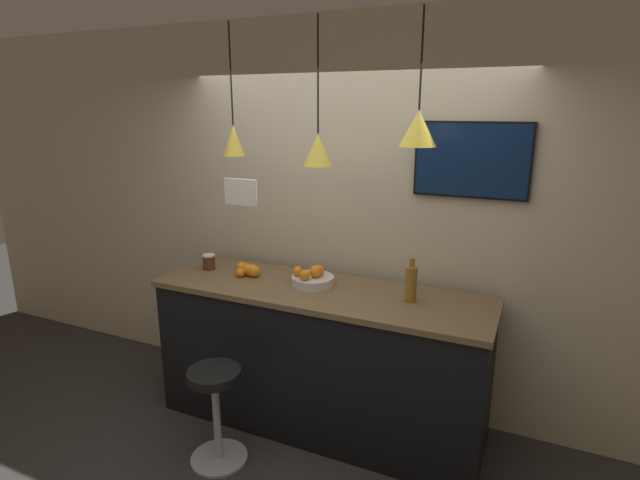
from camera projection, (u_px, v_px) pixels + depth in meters
The scene contains 12 objects.
back_wall at pixel (346, 219), 3.75m from camera, with size 8.00×0.06×2.90m.
service_counter at pixel (320, 357), 3.57m from camera, with size 2.35×0.72×1.05m.
bar_stool at pixel (216, 400), 3.20m from camera, with size 0.37×0.37×0.65m.
fruit_bowl at pixel (312, 279), 3.49m from camera, with size 0.30×0.30×0.15m.
orange_pile at pixel (248, 270), 3.71m from camera, with size 0.23×0.17×0.09m.
juice_bottle at pixel (411, 283), 3.19m from camera, with size 0.08×0.08×0.29m.
spread_jar at pixel (209, 262), 3.84m from camera, with size 0.10×0.10×0.12m.
pendant_lamp_left at pixel (234, 140), 3.41m from camera, with size 0.15×0.15×0.86m.
pendant_lamp_middle at pixel (318, 149), 3.16m from camera, with size 0.19×0.19×0.90m.
pendant_lamp_right at pixel (418, 128), 2.87m from camera, with size 0.22×0.22×0.76m.
mounted_tv at pixel (472, 160), 3.22m from camera, with size 0.74×0.04×0.49m.
hanging_menu_board at pixel (241, 192), 3.18m from camera, with size 0.24×0.01×0.17m.
Camera 1 is at (1.34, -2.24, 2.26)m, focal length 28.00 mm.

